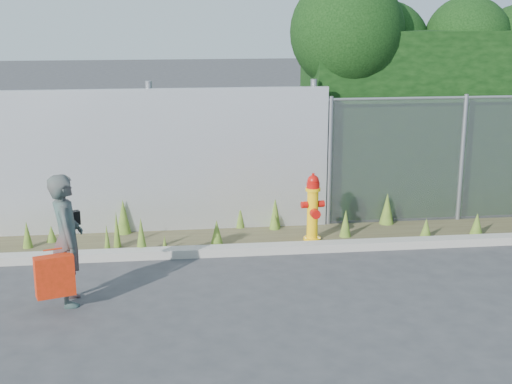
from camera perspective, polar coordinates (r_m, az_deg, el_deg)
name	(u,v)px	position (r m, az deg, el deg)	size (l,w,h in m)	color
ground	(296,304)	(8.45, 3.21, -8.92)	(80.00, 80.00, 0.00)	#353538
curb	(274,249)	(10.08, 1.42, -4.55)	(16.00, 0.22, 0.12)	gray
weed_strip	(254,230)	(10.67, -0.15, -3.04)	(16.00, 1.26, 0.54)	#453E27
corrugated_fence	(46,164)	(11.02, -16.45, 2.15)	(8.50, 0.21, 2.30)	silver
hedge	(508,86)	(13.05, 19.54, 8.01)	(7.66, 2.29, 3.89)	black
fire_hydrant	(313,209)	(10.47, 4.56, -1.33)	(0.35, 0.31, 1.03)	yellow
woman	(67,240)	(8.48, -14.89, -3.71)	(0.57, 0.37, 1.55)	#10685F
red_tote_bag	(55,276)	(8.33, -15.81, -6.48)	(0.43, 0.16, 0.56)	#A12409
black_shoulder_bag	(70,218)	(8.66, -14.63, -2.04)	(0.22, 0.09, 0.16)	black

